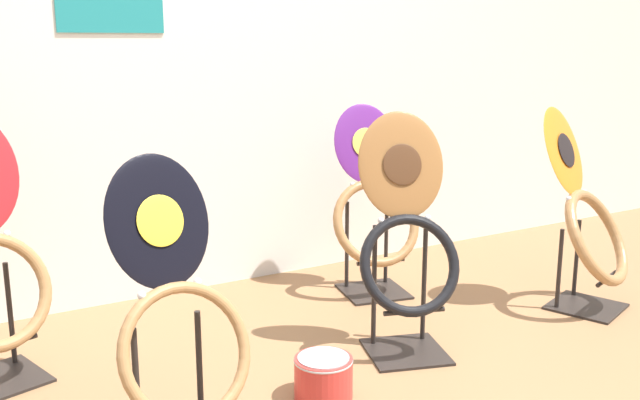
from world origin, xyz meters
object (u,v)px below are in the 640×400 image
at_px(toilet_seat_display_orange_sun, 589,224).
at_px(paint_can, 323,376).
at_px(toilet_seat_display_purple_note, 374,212).
at_px(toilet_seat_display_jazz_black, 179,328).
at_px(toilet_seat_display_woodgrain, 406,239).

relative_size(toilet_seat_display_orange_sun, paint_can, 4.47).
distance_m(toilet_seat_display_purple_note, paint_can, 1.07).
bearing_deg(paint_can, toilet_seat_display_orange_sun, 5.43).
relative_size(toilet_seat_display_jazz_black, toilet_seat_display_orange_sun, 0.97).
bearing_deg(toilet_seat_display_woodgrain, toilet_seat_display_purple_note, 66.11).
xyz_separation_m(toilet_seat_display_woodgrain, toilet_seat_display_orange_sun, (0.94, -0.03, -0.06)).
distance_m(toilet_seat_display_jazz_black, toilet_seat_display_purple_note, 1.44).
bearing_deg(toilet_seat_display_jazz_black, paint_can, 7.95).
xyz_separation_m(toilet_seat_display_woodgrain, toilet_seat_display_purple_note, (0.26, 0.58, -0.05)).
bearing_deg(toilet_seat_display_jazz_black, toilet_seat_display_woodgrain, 13.90).
height_order(toilet_seat_display_orange_sun, toilet_seat_display_purple_note, toilet_seat_display_orange_sun).
height_order(toilet_seat_display_woodgrain, paint_can, toilet_seat_display_woodgrain).
relative_size(toilet_seat_display_woodgrain, toilet_seat_display_orange_sun, 1.03).
bearing_deg(toilet_seat_display_woodgrain, paint_can, -159.80).
height_order(toilet_seat_display_woodgrain, toilet_seat_display_jazz_black, toilet_seat_display_woodgrain).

